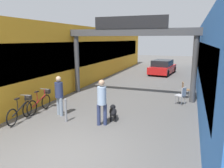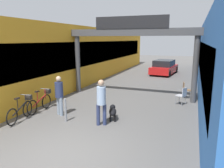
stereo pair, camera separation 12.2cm
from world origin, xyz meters
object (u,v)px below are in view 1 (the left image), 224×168
object	(u,v)px
cafe_chair_aluminium_nearer	(182,94)
bicycle_black_nearest	(21,110)
bicycle_red_second	(41,102)
bollard_post_metal	(66,110)
pedestrian_companion	(59,93)
dog_on_leash	(113,111)
pedestrian_with_dog	(102,99)
parked_car_red	(162,67)
cafe_chair_wood_farther	(185,88)

from	to	relation	value
cafe_chair_aluminium_nearer	bicycle_black_nearest	bearing A→B (deg)	-143.46
bicycle_black_nearest	bicycle_red_second	bearing A→B (deg)	90.41
bicycle_black_nearest	bollard_post_metal	bearing A→B (deg)	14.76
bollard_post_metal	cafe_chair_aluminium_nearer	bearing A→B (deg)	43.27
pedestrian_companion	bicycle_red_second	distance (m)	1.25
dog_on_leash	bicycle_red_second	size ratio (longest dim) A/B	0.47
pedestrian_with_dog	bollard_post_metal	bearing A→B (deg)	-173.63
dog_on_leash	bicycle_black_nearest	xyz separation A→B (m)	(-3.42, -1.32, 0.09)
pedestrian_companion	bicycle_black_nearest	distance (m)	1.60
pedestrian_companion	bicycle_red_second	bearing A→B (deg)	171.01
bicycle_red_second	parked_car_red	distance (m)	13.36
pedestrian_companion	dog_on_leash	size ratio (longest dim) A/B	2.13
dog_on_leash	bollard_post_metal	world-z (taller)	bollard_post_metal
pedestrian_with_dog	bicycle_red_second	size ratio (longest dim) A/B	1.04
bicycle_black_nearest	bicycle_red_second	size ratio (longest dim) A/B	0.99
cafe_chair_aluminium_nearer	bicycle_red_second	bearing A→B (deg)	-151.78
pedestrian_companion	dog_on_leash	world-z (taller)	pedestrian_companion
dog_on_leash	bicycle_red_second	world-z (taller)	bicycle_red_second
bollard_post_metal	cafe_chair_wood_farther	xyz separation A→B (m)	(4.27, 5.35, 0.05)
pedestrian_companion	parked_car_red	world-z (taller)	pedestrian_companion
pedestrian_with_dog	dog_on_leash	xyz separation A→B (m)	(0.20, 0.69, -0.66)
cafe_chair_aluminium_nearer	cafe_chair_wood_farther	size ratio (longest dim) A/B	1.00
pedestrian_companion	bicycle_red_second	size ratio (longest dim) A/B	1.00
pedestrian_companion	bollard_post_metal	size ratio (longest dim) A/B	1.77
cafe_chair_aluminium_nearer	bollard_post_metal	bearing A→B (deg)	-136.73
bicycle_black_nearest	bicycle_red_second	world-z (taller)	same
parked_car_red	bicycle_red_second	bearing A→B (deg)	-106.50
pedestrian_with_dog	parked_car_red	bearing A→B (deg)	87.60
pedestrian_companion	pedestrian_with_dog	bearing A→B (deg)	-10.86
pedestrian_with_dog	bicycle_black_nearest	bearing A→B (deg)	-169.01
bicycle_black_nearest	bollard_post_metal	size ratio (longest dim) A/B	1.75
pedestrian_companion	bicycle_red_second	xyz separation A→B (m)	(-1.11, 0.18, -0.54)
bicycle_red_second	cafe_chair_wood_farther	distance (m)	7.58
bicycle_red_second	dog_on_leash	bearing A→B (deg)	1.87
bicycle_black_nearest	cafe_chair_wood_farther	xyz separation A→B (m)	(6.02, 5.81, 0.10)
pedestrian_with_dog	bicycle_black_nearest	size ratio (longest dim) A/B	1.05
bollard_post_metal	cafe_chair_aluminium_nearer	size ratio (longest dim) A/B	1.08
dog_on_leash	parked_car_red	distance (m)	12.71
bollard_post_metal	cafe_chair_wood_farther	bearing A→B (deg)	51.43
dog_on_leash	bicycle_black_nearest	world-z (taller)	bicycle_black_nearest
pedestrian_with_dog	bollard_post_metal	world-z (taller)	pedestrian_with_dog
pedestrian_with_dog	bicycle_red_second	bearing A→B (deg)	169.78
parked_car_red	cafe_chair_wood_farther	bearing A→B (deg)	-74.77
parked_car_red	pedestrian_with_dog	bearing A→B (deg)	-92.40
pedestrian_companion	bicycle_black_nearest	bearing A→B (deg)	-136.96
bollard_post_metal	cafe_chair_aluminium_nearer	distance (m)	5.75
bicycle_red_second	bollard_post_metal	bearing A→B (deg)	-22.98
bicycle_red_second	parked_car_red	xyz separation A→B (m)	(3.79, 12.81, 0.21)
bicycle_red_second	cafe_chair_aluminium_nearer	size ratio (longest dim) A/B	1.90
bollard_post_metal	parked_car_red	xyz separation A→B (m)	(2.03, 13.56, 0.16)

